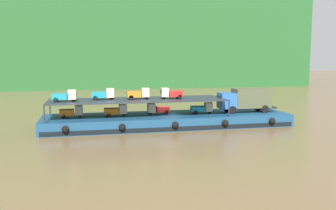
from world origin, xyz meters
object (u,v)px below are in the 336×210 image
object	(u,v)px
covered_lorry	(246,99)
mini_truck_lower_aft	(116,110)
mini_truck_lower_stern	(72,112)
mini_truck_upper_stern	(65,96)
mini_truck_upper_mid	(103,94)
mini_truck_upper_bow	(171,93)
mini_truck_lower_mid	(158,109)
cargo_barge	(168,120)
mini_truck_lower_fore	(202,108)
mini_truck_upper_fore	(139,94)

from	to	relation	value
covered_lorry	mini_truck_lower_aft	size ratio (longest dim) A/B	2.86
covered_lorry	mini_truck_lower_stern	distance (m)	22.13
mini_truck_lower_stern	mini_truck_lower_aft	size ratio (longest dim) A/B	1.00
mini_truck_upper_stern	mini_truck_upper_mid	world-z (taller)	same
mini_truck_lower_stern	mini_truck_upper_bow	xyz separation A→B (m)	(12.11, -0.45, 2.00)
mini_truck_lower_aft	mini_truck_upper_stern	xyz separation A→B (m)	(-5.93, -0.77, 2.00)
covered_lorry	mini_truck_upper_bow	bearing A→B (deg)	179.51
mini_truck_lower_mid	mini_truck_lower_stern	bearing A→B (deg)	-178.98
cargo_barge	mini_truck_lower_fore	bearing A→B (deg)	-2.85
cargo_barge	mini_truck_upper_fore	xyz separation A→B (m)	(-3.67, 0.23, 3.44)
mini_truck_upper_stern	mini_truck_upper_mid	bearing A→B (deg)	14.80
mini_truck_upper_bow	mini_truck_lower_stern	bearing A→B (deg)	177.85
mini_truck_upper_fore	cargo_barge	bearing A→B (deg)	-3.61
mini_truck_lower_mid	mini_truck_upper_fore	xyz separation A→B (m)	(-2.47, -0.25, 2.00)
mini_truck_lower_stern	mini_truck_lower_fore	world-z (taller)	same
mini_truck_lower_aft	mini_truck_upper_bow	world-z (taller)	mini_truck_upper_bow
mini_truck_lower_aft	covered_lorry	bearing A→B (deg)	-1.47
mini_truck_lower_mid	mini_truck_upper_stern	world-z (taller)	mini_truck_upper_stern
mini_truck_lower_mid	mini_truck_upper_bow	bearing A→B (deg)	-22.20
mini_truck_upper_stern	mini_truck_upper_mid	size ratio (longest dim) A/B	1.00
cargo_barge	mini_truck_lower_stern	xyz separation A→B (m)	(-11.73, 0.29, 1.44)
mini_truck_lower_mid	cargo_barge	bearing A→B (deg)	-21.87
mini_truck_upper_stern	mini_truck_upper_mid	xyz separation A→B (m)	(4.47, 1.18, 0.00)
cargo_barge	mini_truck_lower_aft	bearing A→B (deg)	178.35
covered_lorry	mini_truck_lower_aft	bearing A→B (deg)	178.53
cargo_barge	mini_truck_upper_stern	world-z (taller)	mini_truck_upper_stern
mini_truck_lower_fore	mini_truck_upper_stern	distance (m)	16.94
mini_truck_lower_mid	mini_truck_upper_stern	bearing A→B (deg)	-174.60
cargo_barge	mini_truck_lower_aft	distance (m)	6.64
mini_truck_lower_fore	mini_truck_upper_bow	bearing A→B (deg)	179.18
covered_lorry	mini_truck_upper_mid	world-z (taller)	mini_truck_upper_mid
cargo_barge	mini_truck_upper_bow	size ratio (longest dim) A/B	11.19
cargo_barge	mini_truck_lower_aft	world-z (taller)	mini_truck_lower_aft
mini_truck_lower_fore	mini_truck_upper_fore	xyz separation A→B (m)	(-8.08, 0.45, 2.00)
covered_lorry	mini_truck_lower_aft	world-z (taller)	covered_lorry
mini_truck_lower_stern	mini_truck_upper_fore	xyz separation A→B (m)	(8.06, -0.06, 2.00)
mini_truck_lower_aft	mini_truck_upper_fore	size ratio (longest dim) A/B	1.00
mini_truck_upper_bow	cargo_barge	bearing A→B (deg)	156.76
mini_truck_lower_stern	mini_truck_upper_bow	world-z (taller)	mini_truck_upper_bow
mini_truck_upper_stern	mini_truck_lower_mid	bearing A→B (deg)	5.40
mini_truck_lower_fore	mini_truck_upper_mid	bearing A→B (deg)	176.20
mini_truck_lower_fore	mini_truck_upper_mid	size ratio (longest dim) A/B	1.01
mini_truck_lower_fore	mini_truck_upper_fore	bearing A→B (deg)	176.80
mini_truck_lower_fore	mini_truck_upper_fore	world-z (taller)	mini_truck_upper_fore
mini_truck_lower_aft	mini_truck_lower_mid	world-z (taller)	same
covered_lorry	mini_truck_upper_stern	world-z (taller)	mini_truck_upper_stern
cargo_barge	mini_truck_lower_stern	world-z (taller)	mini_truck_lower_stern
mini_truck_lower_mid	mini_truck_upper_mid	distance (m)	7.04
mini_truck_lower_stern	mini_truck_lower_mid	distance (m)	10.53
mini_truck_lower_aft	mini_truck_upper_mid	bearing A→B (deg)	164.18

